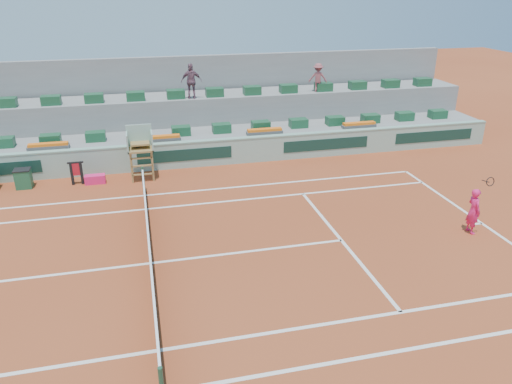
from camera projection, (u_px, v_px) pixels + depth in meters
ground at (151, 263)px, 15.64m from camera, size 90.00×90.00×0.00m
seating_tier_lower at (140, 144)px, 24.97m from camera, size 36.00×4.00×1.20m
seating_tier_upper at (138, 122)px, 26.13m from camera, size 36.00×2.40×2.60m
stadium_back_wall at (136, 99)px, 27.20m from camera, size 36.00×0.40×4.40m
player_bag at (95, 179)px, 21.71m from camera, size 0.86×0.38×0.38m
spectator_mid at (191, 81)px, 25.12m from camera, size 1.07×0.52×1.77m
spectator_right at (318, 78)px, 26.73m from camera, size 1.11×0.84×1.51m
court_lines at (151, 263)px, 15.64m from camera, size 23.89×11.09×0.01m
tennis_net at (149, 249)px, 15.43m from camera, size 0.10×11.97×1.10m
advertising_hoarding at (142, 158)px, 22.99m from camera, size 36.00×0.34×1.26m
umpire_chair at (140, 145)px, 21.74m from camera, size 1.10×0.90×2.40m
seat_row_lower at (139, 133)px, 23.84m from camera, size 32.90×0.60×0.44m
seat_row_upper at (136, 96)px, 24.99m from camera, size 32.90×0.60×0.44m
flower_planters at (106, 142)px, 22.84m from camera, size 26.80×0.36×0.28m
drink_cooler_a at (23, 179)px, 21.16m from camera, size 0.67×0.58×0.84m
towel_rack at (76, 171)px, 21.44m from camera, size 0.66×0.11×1.03m
tennis_player at (474, 211)px, 17.25m from camera, size 0.41×0.87×2.28m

